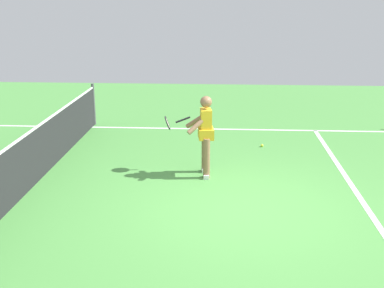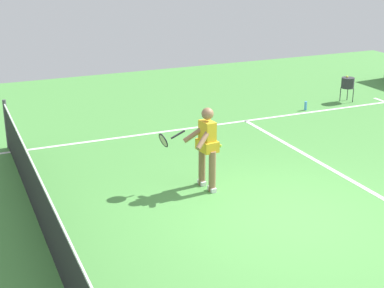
% 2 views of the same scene
% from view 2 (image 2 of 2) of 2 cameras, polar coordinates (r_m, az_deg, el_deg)
% --- Properties ---
extents(ground_plane, '(23.51, 23.51, 0.00)m').
position_cam_2_polar(ground_plane, '(9.89, 8.94, -6.95)').
color(ground_plane, '#4C9342').
extents(service_line_marking, '(9.98, 0.10, 0.01)m').
position_cam_2_polar(service_line_marking, '(11.02, 17.83, -4.83)').
color(service_line_marking, white).
rests_on(service_line_marking, ground).
extents(sideline_right_marking, '(0.10, 16.09, 0.01)m').
position_cam_2_polar(sideline_right_marking, '(14.02, -1.88, 1.35)').
color(sideline_right_marking, white).
rests_on(sideline_right_marking, ground).
extents(court_net, '(10.66, 0.08, 1.10)m').
position_cam_2_polar(court_net, '(8.42, -13.65, -8.28)').
color(court_net, '#4C4C51').
rests_on(court_net, ground).
extents(tennis_player, '(0.73, 0.99, 1.55)m').
position_cam_2_polar(tennis_player, '(10.49, 1.35, -0.11)').
color(tennis_player, '#8C6647').
rests_on(tennis_player, ground).
extents(tennis_ball_near, '(0.07, 0.07, 0.07)m').
position_cam_2_polar(tennis_ball_near, '(12.92, 2.81, -0.14)').
color(tennis_ball_near, '#D1E533').
rests_on(tennis_ball_near, ground).
extents(ball_hopper, '(0.36, 0.36, 0.74)m').
position_cam_2_polar(ball_hopper, '(17.03, 15.12, 5.84)').
color(ball_hopper, '#333338').
rests_on(ball_hopper, ground).
extents(water_bottle, '(0.07, 0.07, 0.24)m').
position_cam_2_polar(water_bottle, '(16.01, 11.15, 3.72)').
color(water_bottle, '#4C9EE5').
rests_on(water_bottle, ground).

